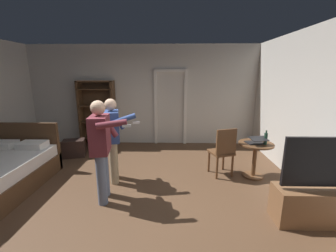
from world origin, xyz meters
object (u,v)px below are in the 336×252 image
at_px(bookshelf, 98,111).
at_px(laptop, 256,141).
at_px(side_table, 255,154).
at_px(wooden_chair, 223,150).
at_px(suitcase_dark, 74,148).
at_px(suitcase_small, 100,142).
at_px(bottle_on_table, 266,139).
at_px(person_blue_shirt, 101,144).
at_px(tv_flatscreen, 321,199).
at_px(person_striped_shirt, 113,135).

height_order(bookshelf, laptop, bookshelf).
distance_m(side_table, wooden_chair, 0.62).
relative_size(side_table, laptop, 1.79).
relative_size(wooden_chair, suitcase_dark, 1.97).
bearing_deg(bookshelf, suitcase_small, -70.90).
bearing_deg(bookshelf, wooden_chair, -31.92).
bearing_deg(bottle_on_table, person_blue_shirt, -164.38).
bearing_deg(suitcase_dark, laptop, -29.70).
bearing_deg(bottle_on_table, bookshelf, 152.15).
distance_m(wooden_chair, person_blue_shirt, 2.32).
xyz_separation_m(side_table, laptop, (-0.02, -0.04, 0.28)).
distance_m(side_table, suitcase_small, 3.84).
relative_size(bookshelf, wooden_chair, 1.84).
distance_m(bookshelf, wooden_chair, 3.72).
distance_m(bookshelf, tv_flatscreen, 5.37).
relative_size(person_striped_shirt, suitcase_small, 3.30).
relative_size(person_blue_shirt, suitcase_dark, 3.23).
relative_size(bookshelf, person_striped_shirt, 1.16).
bearing_deg(tv_flatscreen, side_table, 106.94).
height_order(side_table, suitcase_small, side_table).
relative_size(tv_flatscreen, person_blue_shirt, 0.76).
bearing_deg(tv_flatscreen, bookshelf, 141.31).
height_order(tv_flatscreen, person_striped_shirt, person_striped_shirt).
distance_m(side_table, bottle_on_table, 0.38).
height_order(tv_flatscreen, side_table, tv_flatscreen).
xyz_separation_m(bookshelf, laptop, (3.73, -2.02, -0.23)).
bearing_deg(wooden_chair, suitcase_dark, 164.31).
height_order(person_blue_shirt, person_striped_shirt, person_blue_shirt).
bearing_deg(laptop, suitcase_dark, 165.64).
bearing_deg(person_striped_shirt, wooden_chair, 6.69).
bearing_deg(laptop, bookshelf, 151.59).
bearing_deg(suitcase_small, bottle_on_table, -32.77).
bearing_deg(wooden_chair, laptop, -6.40).
relative_size(side_table, person_blue_shirt, 0.43).
distance_m(bookshelf, person_blue_shirt, 3.04).
xyz_separation_m(side_table, person_blue_shirt, (-2.72, -0.88, 0.47)).
bearing_deg(person_blue_shirt, person_striped_shirt, 90.01).
distance_m(suitcase_dark, suitcase_small, 0.66).
relative_size(side_table, bottle_on_table, 2.52).
distance_m(tv_flatscreen, side_table, 1.43).
relative_size(person_blue_shirt, person_striped_shirt, 1.03).
height_order(tv_flatscreen, bottle_on_table, tv_flatscreen).
height_order(bookshelf, suitcase_small, bookshelf).
height_order(side_table, suitcase_dark, side_table).
bearing_deg(suitcase_small, bookshelf, 98.47).
height_order(side_table, person_blue_shirt, person_blue_shirt).
bearing_deg(wooden_chair, person_blue_shirt, -156.70).
bearing_deg(suitcase_small, tv_flatscreen, -45.66).
xyz_separation_m(suitcase_dark, suitcase_small, (0.50, 0.43, 0.03)).
bearing_deg(suitcase_dark, bookshelf, 57.16).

